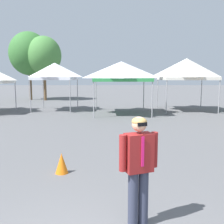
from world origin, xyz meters
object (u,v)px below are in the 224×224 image
at_px(canopy_tent_behind_right, 55,71).
at_px(canopy_tent_behind_center, 121,71).
at_px(traffic_cone_lot_center, 62,163).
at_px(tree_behind_tents_right, 29,54).
at_px(person_foreground, 139,164).
at_px(tree_behind_tents_left, 44,56).
at_px(canopy_tent_behind_left, 186,69).

xyz_separation_m(canopy_tent_behind_right, canopy_tent_behind_center, (4.58, -1.69, -0.03)).
bearing_deg(traffic_cone_lot_center, tree_behind_tents_right, 108.95).
distance_m(canopy_tent_behind_right, canopy_tent_behind_center, 4.88).
bearing_deg(person_foreground, tree_behind_tents_left, 107.62).
bearing_deg(tree_behind_tents_right, canopy_tent_behind_left, -32.39).
bearing_deg(traffic_cone_lot_center, canopy_tent_behind_right, 102.53).
bearing_deg(person_foreground, canopy_tent_behind_right, 106.80).
distance_m(canopy_tent_behind_left, traffic_cone_lot_center, 13.83).
xyz_separation_m(canopy_tent_behind_right, person_foreground, (4.32, -14.30, -1.71)).
bearing_deg(canopy_tent_behind_center, tree_behind_tents_left, 127.40).
height_order(canopy_tent_behind_center, canopy_tent_behind_left, canopy_tent_behind_left).
relative_size(canopy_tent_behind_center, canopy_tent_behind_left, 1.00).
bearing_deg(canopy_tent_behind_left, tree_behind_tents_right, 147.61).
bearing_deg(tree_behind_tents_right, tree_behind_tents_left, -22.13).
relative_size(canopy_tent_behind_center, tree_behind_tents_right, 0.53).
height_order(tree_behind_tents_right, traffic_cone_lot_center, tree_behind_tents_right).
height_order(canopy_tent_behind_left, traffic_cone_lot_center, canopy_tent_behind_left).
bearing_deg(canopy_tent_behind_right, canopy_tent_behind_left, -0.51).
height_order(canopy_tent_behind_center, person_foreground, canopy_tent_behind_center).
relative_size(canopy_tent_behind_right, tree_behind_tents_left, 0.52).
relative_size(canopy_tent_behind_center, tree_behind_tents_left, 0.57).
distance_m(canopy_tent_behind_right, person_foreground, 15.03).
bearing_deg(traffic_cone_lot_center, canopy_tent_behind_center, 79.51).
bearing_deg(canopy_tent_behind_right, traffic_cone_lot_center, -77.47).
distance_m(tree_behind_tents_left, tree_behind_tents_right, 1.81).
height_order(canopy_tent_behind_right, canopy_tent_behind_center, same).
relative_size(canopy_tent_behind_right, canopy_tent_behind_left, 0.92).
height_order(canopy_tent_behind_center, traffic_cone_lot_center, canopy_tent_behind_center).
height_order(canopy_tent_behind_center, tree_behind_tents_right, tree_behind_tents_right).
height_order(person_foreground, tree_behind_tents_right, tree_behind_tents_right).
height_order(canopy_tent_behind_left, person_foreground, canopy_tent_behind_left).
height_order(canopy_tent_behind_right, tree_behind_tents_right, tree_behind_tents_right).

